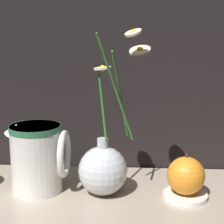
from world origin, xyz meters
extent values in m
plane|color=black|center=(0.00, 0.00, 0.00)|extent=(6.00, 6.00, 0.00)
cube|color=tan|center=(0.00, 0.00, 0.01)|extent=(0.82, 0.35, 0.01)
sphere|color=silver|center=(-0.03, 0.01, 0.07)|extent=(0.11, 0.11, 0.11)
cylinder|color=silver|center=(-0.03, 0.01, 0.12)|extent=(0.02, 0.02, 0.03)
cylinder|color=#3D7A33|center=(-0.03, 0.00, 0.21)|extent=(0.02, 0.01, 0.15)
cylinder|color=beige|center=(-0.03, 0.00, 0.29)|extent=(0.04, 0.04, 0.01)
sphere|color=yellow|center=(-0.03, 0.00, 0.29)|extent=(0.01, 0.01, 0.01)
cylinder|color=#3D7A33|center=(0.01, 0.00, 0.23)|extent=(0.04, 0.08, 0.19)
cylinder|color=beige|center=(0.05, -0.02, 0.32)|extent=(0.05, 0.05, 0.02)
sphere|color=yellow|center=(0.05, -0.02, 0.32)|extent=(0.01, 0.01, 0.01)
cylinder|color=#3D7A33|center=(0.00, -0.02, 0.25)|extent=(0.08, 0.07, 0.22)
cylinder|color=beige|center=(0.03, -0.06, 0.36)|extent=(0.04, 0.04, 0.02)
sphere|color=yellow|center=(0.03, -0.06, 0.36)|extent=(0.01, 0.01, 0.01)
cylinder|color=white|center=(-0.18, 0.02, 0.09)|extent=(0.11, 0.11, 0.15)
cylinder|color=#33724C|center=(-0.18, 0.02, 0.16)|extent=(0.11, 0.11, 0.01)
torus|color=white|center=(-0.11, 0.02, 0.10)|extent=(0.01, 0.10, 0.10)
cone|color=white|center=(-0.22, 0.02, 0.15)|extent=(0.04, 0.03, 0.04)
cylinder|color=white|center=(0.15, 0.00, 0.02)|extent=(0.10, 0.10, 0.01)
sphere|color=orange|center=(0.15, 0.00, 0.06)|extent=(0.08, 0.08, 0.08)
cylinder|color=#4C3819|center=(0.15, 0.00, 0.11)|extent=(0.00, 0.00, 0.01)
camera|label=1|loc=(0.04, -0.75, 0.36)|focal=60.00mm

